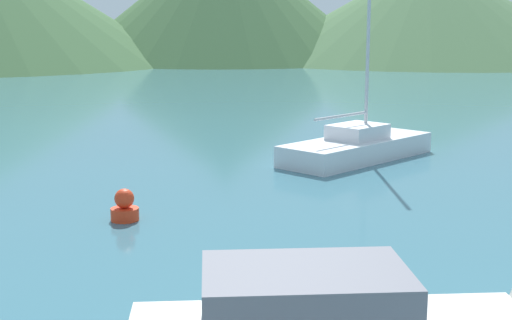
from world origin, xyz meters
TOP-DOWN VIEW (x-y plane):
  - sailboat_inner at (4.38, 19.61)m, footprint 6.41×5.38m
  - buoy_marker at (-3.74, 13.08)m, footprint 0.68×0.68m
  - hill_far_east at (35.29, 83.26)m, footprint 46.83×46.83m

SIDE VIEW (x-z plane):
  - buoy_marker at x=-3.74m, z-range -0.07..0.72m
  - sailboat_inner at x=4.38m, z-range -3.75..4.72m
  - hill_far_east at x=35.29m, z-range 0.00..12.96m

